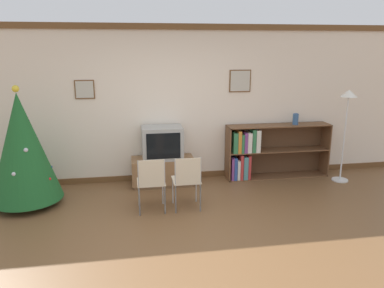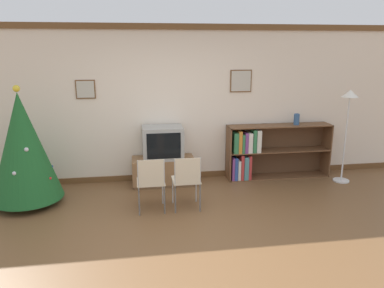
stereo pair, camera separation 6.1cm
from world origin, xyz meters
name	(u,v)px [view 1 (the left image)]	position (x,y,z in m)	size (l,w,h in m)	color
ground_plane	(188,242)	(0.00, 0.00, 0.00)	(24.00, 24.00, 0.00)	brown
wall_back	(167,104)	(0.00, 2.35, 1.35)	(8.77, 0.11, 2.70)	silver
christmas_tree	(22,148)	(-2.22, 1.51, 0.90)	(1.03, 1.03, 1.81)	maroon
tv_console	(163,171)	(-0.13, 2.04, 0.24)	(1.06, 0.48, 0.47)	brown
television	(162,143)	(-0.13, 2.04, 0.75)	(0.68, 0.47, 0.55)	#9E9E99
folding_chair_left	(151,181)	(-0.38, 0.93, 0.47)	(0.40, 0.40, 0.82)	beige
folding_chair_right	(187,179)	(0.13, 0.93, 0.47)	(0.40, 0.40, 0.82)	beige
bookshelf	(260,151)	(1.65, 2.11, 0.49)	(1.88, 0.36, 0.97)	brown
vase	(296,119)	(2.28, 2.09, 1.07)	(0.10, 0.10, 0.20)	#335684
standing_lamp	(347,112)	(3.02, 1.70, 1.25)	(0.28, 0.28, 1.62)	silver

